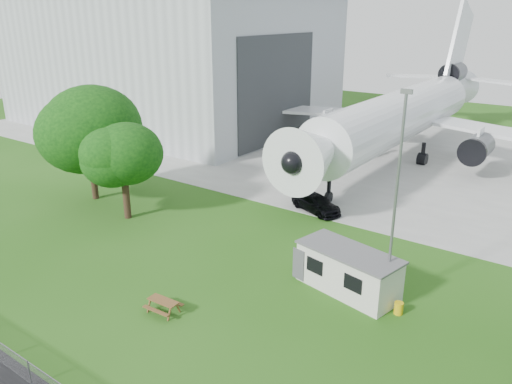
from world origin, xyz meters
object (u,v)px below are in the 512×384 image
Objects in this scene: hangar at (170,58)px; picnic_west at (164,312)px; airliner at (404,112)px; site_cabin at (348,271)px.

hangar is 53.54m from picnic_west.
picnic_west is at bearing -89.09° from airliner.
hangar reaches higher than airliner.
hangar reaches higher than site_cabin.
picnic_west is (0.60, -37.82, -5.27)m from airliner.
airliner reaches higher than site_cabin.
site_cabin is at bearing -34.33° from hangar.
site_cabin is (43.81, -29.92, -8.09)m from hangar.
hangar is 36.21m from airliner.
hangar is 53.67m from site_cabin.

